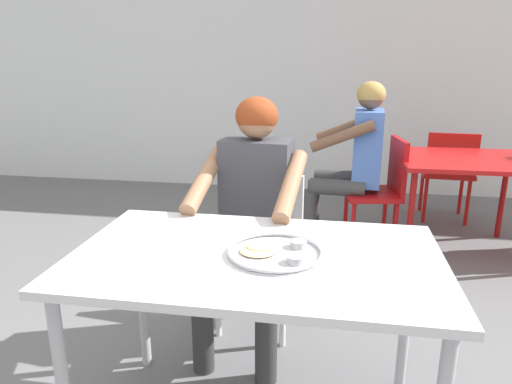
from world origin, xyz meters
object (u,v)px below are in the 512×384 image
(chair_foreground, at_px, (262,238))
(chair_red_far, at_px, (448,169))
(patron_background, at_px, (355,151))
(table_foreground, at_px, (256,273))
(chair_red_left, at_px, (382,186))
(table_background_red, at_px, (465,169))
(thali_tray, at_px, (275,252))
(diner_foreground, at_px, (252,204))

(chair_foreground, relative_size, chair_red_far, 1.00)
(chair_foreground, distance_m, patron_background, 1.31)
(table_foreground, xyz_separation_m, chair_red_left, (0.63, 1.96, -0.19))
(table_background_red, xyz_separation_m, patron_background, (-0.79, 0.01, 0.11))
(table_foreground, relative_size, thali_tray, 3.86)
(thali_tray, bearing_deg, chair_red_far, 66.11)
(thali_tray, distance_m, chair_foreground, 0.90)
(table_foreground, relative_size, chair_red_left, 1.52)
(thali_tray, relative_size, chair_red_far, 0.41)
(diner_foreground, relative_size, chair_red_far, 1.54)
(thali_tray, distance_m, patron_background, 2.04)
(chair_foreground, xyz_separation_m, diner_foreground, (-0.02, -0.21, 0.26))
(chair_red_far, bearing_deg, table_foreground, -115.09)
(table_background_red, height_order, patron_background, patron_background)
(chair_foreground, distance_m, chair_red_left, 1.34)
(thali_tray, relative_size, table_background_red, 0.36)
(chair_red_left, bearing_deg, chair_red_far, 49.03)
(table_background_red, bearing_deg, diner_foreground, -133.87)
(diner_foreground, height_order, chair_red_left, diner_foreground)
(chair_red_far, bearing_deg, thali_tray, -113.89)
(chair_foreground, relative_size, diner_foreground, 0.65)
(chair_red_left, relative_size, patron_background, 0.68)
(thali_tray, relative_size, chair_red_left, 0.39)
(patron_background, bearing_deg, diner_foreground, -111.29)
(table_foreground, bearing_deg, chair_red_far, 64.91)
(diner_foreground, xyz_separation_m, table_background_red, (1.33, 1.38, -0.10))
(table_foreground, height_order, chair_foreground, chair_foreground)
(diner_foreground, bearing_deg, patron_background, 68.71)
(thali_tray, bearing_deg, patron_background, 80.10)
(patron_background, bearing_deg, thali_tray, -99.90)
(chair_foreground, xyz_separation_m, chair_red_left, (0.73, 1.12, 0.02))
(chair_red_left, bearing_deg, thali_tray, -105.96)
(chair_foreground, xyz_separation_m, chair_red_far, (1.36, 1.85, 0.00))
(thali_tray, height_order, chair_red_left, chair_red_left)
(table_foreground, distance_m, chair_red_left, 2.07)
(table_foreground, height_order, chair_red_far, chair_red_far)
(table_foreground, bearing_deg, patron_background, 78.24)
(table_background_red, distance_m, patron_background, 0.80)
(thali_tray, relative_size, patron_background, 0.27)
(table_background_red, relative_size, chair_red_far, 1.16)
(chair_foreground, xyz_separation_m, table_background_red, (1.31, 1.17, 0.16))
(diner_foreground, relative_size, chair_red_left, 1.46)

